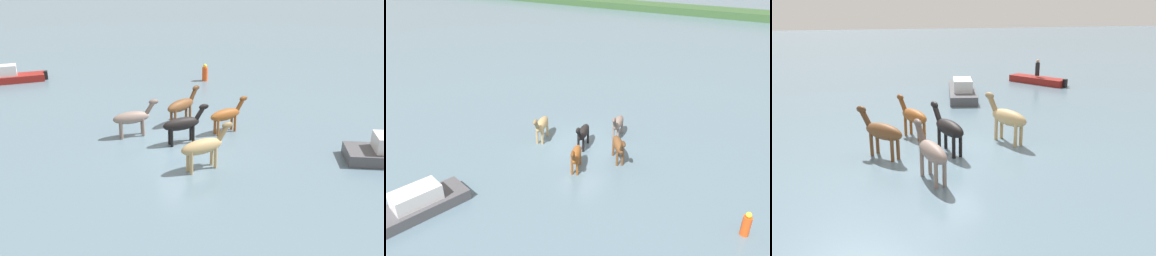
# 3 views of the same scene
# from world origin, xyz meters

# --- Properties ---
(ground_plane) EXTENTS (212.49, 212.49, 0.00)m
(ground_plane) POSITION_xyz_m (0.00, 0.00, 0.00)
(ground_plane) COLOR slate
(horse_gray_outer) EXTENTS (1.68, 2.02, 1.78)m
(horse_gray_outer) POSITION_xyz_m (2.44, -0.16, 0.98)
(horse_gray_outer) COLOR brown
(horse_gray_outer) RESTS_ON ground_plane
(horse_dark_mare) EXTENTS (1.20, 2.40, 1.89)m
(horse_dark_mare) POSITION_xyz_m (-2.57, -0.39, 1.04)
(horse_dark_mare) COLOR tan
(horse_dark_mare) RESTS_ON ground_plane
(horse_mid_herd) EXTENTS (0.88, 2.28, 1.76)m
(horse_mid_herd) POSITION_xyz_m (1.17, 2.36, 0.97)
(horse_mid_herd) COLOR gray
(horse_mid_herd) RESTS_ON ground_plane
(horse_rear_stallion) EXTENTS (0.99, 2.30, 1.78)m
(horse_rear_stallion) POSITION_xyz_m (0.03, 0.11, 0.98)
(horse_rear_stallion) COLOR black
(horse_rear_stallion) RESTS_ON ground_plane
(horse_dun_straggler) EXTENTS (1.17, 2.12, 1.69)m
(horse_dun_straggler) POSITION_xyz_m (0.96, -2.15, 0.93)
(horse_dun_straggler) COLOR brown
(horse_dun_straggler) RESTS_ON ground_plane
(boat_tender_starboard) EXTENTS (3.21, 4.31, 0.73)m
(boat_tender_starboard) POSITION_xyz_m (-10.03, -12.02, 0.17)
(boat_tender_starboard) COLOR maroon
(boat_tender_starboard) RESTS_ON ground_plane
(boat_dinghy_port) EXTENTS (2.89, 5.88, 1.37)m
(boat_dinghy_port) POSITION_xyz_m (-3.32, -9.22, 0.33)
(boat_dinghy_port) COLOR #4C4C51
(boat_dinghy_port) RESTS_ON ground_plane
(person_helmsman_aft) EXTENTS (0.32, 0.32, 1.19)m
(person_helmsman_aft) POSITION_xyz_m (-10.00, -12.09, 1.13)
(person_helmsman_aft) COLOR black
(person_helmsman_aft) RESTS_ON boat_tender_starboard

